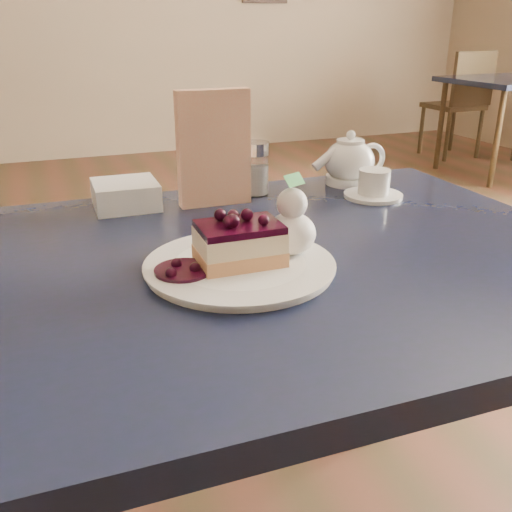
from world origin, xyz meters
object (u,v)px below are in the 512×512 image
object	(u,v)px
bg_table_far_right	(503,164)
cheesecake_slice	(239,244)
tea_set	(354,167)
main_table	(230,303)
dessert_plate	(240,266)

from	to	relation	value
bg_table_far_right	cheesecake_slice	bearing A→B (deg)	-140.68
tea_set	main_table	bearing A→B (deg)	-142.92
main_table	tea_set	size ratio (longest dim) A/B	5.37
tea_set	cheesecake_slice	bearing A→B (deg)	-138.52
cheesecake_slice	tea_set	distance (m)	0.55
main_table	dessert_plate	xyz separation A→B (m)	(-0.00, -0.05, 0.09)
tea_set	bg_table_far_right	bearing A→B (deg)	40.23
dessert_plate	tea_set	distance (m)	0.55
main_table	cheesecake_slice	bearing A→B (deg)	-90.00
main_table	bg_table_far_right	bearing A→B (deg)	40.90
main_table	dessert_plate	size ratio (longest dim) A/B	4.49
dessert_plate	bg_table_far_right	size ratio (longest dim) A/B	0.16
main_table	bg_table_far_right	xyz separation A→B (m)	(3.33, 2.78, -0.65)
main_table	dessert_plate	distance (m)	0.10
main_table	tea_set	xyz separation A→B (m)	(0.41, 0.31, 0.13)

